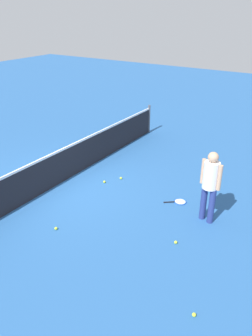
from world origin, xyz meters
The scene contains 9 objects.
ground_plane centered at (0.00, 0.00, 0.00)m, with size 40.00×40.00×0.00m, color #265693.
court_net centered at (0.00, 0.00, 0.50)m, with size 10.09×0.09×1.07m.
player_near_side centered at (0.50, -4.05, 1.01)m, with size 0.42×0.52×1.70m.
tennis_racket_near_player centered at (0.88, -3.21, 0.01)m, with size 0.50×0.56×0.03m.
tennis_ball_near_player centered at (1.11, -1.30, 0.03)m, with size 0.07×0.07×0.07m, color #C6E033.
tennis_ball_by_net centered at (0.68, -1.03, 0.03)m, with size 0.07×0.07×0.07m, color #C6E033.
tennis_ball_midcourt centered at (-1.65, -1.42, 0.03)m, with size 0.07×0.07×0.07m, color #C6E033.
tennis_ball_baseline centered at (-0.65, -3.84, 0.03)m, with size 0.07×0.07×0.07m, color #C6E033.
tennis_ball_stray_right centered at (-2.15, -4.87, 0.03)m, with size 0.07×0.07×0.07m, color #C6E033.
Camera 1 is at (-5.91, -6.02, 4.46)m, focal length 35.89 mm.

